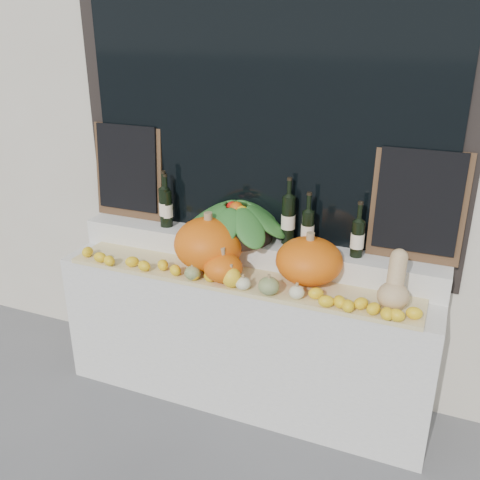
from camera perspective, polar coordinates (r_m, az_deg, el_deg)
name	(u,v)px	position (r m, az deg, el deg)	size (l,w,h in m)	color
storefront_facade	(289,26)	(3.56, 5.25, 21.78)	(7.00, 0.94, 4.50)	beige
display_sill	(245,335)	(3.43, 0.49, -10.11)	(2.30, 0.55, 0.88)	silver
rear_tier	(254,251)	(3.30, 1.49, -1.18)	(2.30, 0.25, 0.16)	silver
straw_bedding	(237,279)	(3.10, -0.35, -4.21)	(2.10, 0.32, 0.03)	tan
pumpkin_left	(209,244)	(3.16, -3.35, -0.40)	(0.41, 0.41, 0.31)	orange
pumpkin_right	(309,261)	(3.02, 7.38, -2.22)	(0.38, 0.38, 0.26)	orange
pumpkin_center	(223,268)	(3.02, -1.82, -2.96)	(0.22, 0.22, 0.16)	orange
butternut_squash	(395,286)	(2.85, 16.16, -4.74)	(0.16, 0.22, 0.30)	tan
decorative_gourds	(245,281)	(2.94, 0.49, -4.44)	(0.70, 0.12, 0.14)	#325A1B
lemon_heap	(229,280)	(2.99, -1.17, -4.33)	(2.20, 0.16, 0.06)	yellow
produce_bowl	(236,220)	(3.26, -0.38, 2.15)	(0.68, 0.68, 0.24)	black
wine_bottle_far_left	(165,207)	(3.47, -8.00, 3.55)	(0.08, 0.08, 0.37)	black
wine_bottle_near_left	(167,208)	(3.47, -7.82, 3.39)	(0.08, 0.08, 0.35)	black
wine_bottle_tall	(288,219)	(3.18, 5.17, 2.22)	(0.08, 0.08, 0.40)	black
wine_bottle_near_right	(308,229)	(3.12, 7.22, 1.16)	(0.08, 0.08, 0.34)	black
wine_bottle_far_right	(357,238)	(3.07, 12.42, 0.22)	(0.08, 0.08, 0.32)	black
chalkboard_left	(128,170)	(3.63, -11.87, 7.31)	(0.50, 0.08, 0.62)	#4C331E
chalkboard_right	(418,204)	(3.04, 18.46, 3.64)	(0.50, 0.08, 0.62)	#4C331E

